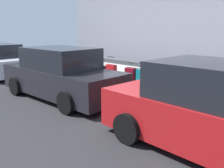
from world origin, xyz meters
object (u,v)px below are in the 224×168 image
suitcase_silver_4 (165,88)px  suitcase_black_10 (103,74)px  suitcase_red_2 (198,91)px  bollard_post (72,70)px  suitcase_teal_6 (142,80)px  suitcase_red_9 (111,74)px  parked_car_charcoal_1 (61,75)px  suitcase_olive_8 (121,80)px  fire_hydrant (81,69)px  suitcase_navy_5 (153,83)px  suitcase_maroon_7 (131,79)px  suitcase_olive_1 (216,97)px  suitcase_black_3 (181,91)px  parked_car_red_0 (216,111)px  suitcase_silver_11 (94,74)px

suitcase_silver_4 → suitcase_black_10: 3.04m
suitcase_red_2 → bollard_post: suitcase_red_2 is taller
suitcase_teal_6 → suitcase_red_9: suitcase_red_9 is taller
suitcase_red_2 → parked_car_charcoal_1: (3.79, 2.19, 0.26)m
suitcase_olive_8 → fire_hydrant: (2.39, 0.04, 0.13)m
suitcase_silver_4 → suitcase_red_2: bearing=-176.3°
suitcase_navy_5 → suitcase_olive_8: bearing=-2.1°
parked_car_charcoal_1 → suitcase_navy_5: bearing=-136.4°
suitcase_silver_4 → suitcase_black_10: size_ratio=0.93×
suitcase_maroon_7 → suitcase_olive_8: 0.54m
suitcase_red_9 → parked_car_charcoal_1: (0.17, 2.20, 0.26)m
suitcase_silver_4 → suitcase_navy_5: bearing=-0.3°
suitcase_olive_1 → suitcase_black_10: suitcase_black_10 is taller
suitcase_red_9 → fire_hydrant: (1.84, 0.07, 0.00)m
suitcase_black_3 → suitcase_teal_6: suitcase_teal_6 is taller
suitcase_navy_5 → parked_car_red_0: size_ratio=0.24×
suitcase_black_10 → suitcase_silver_4: bearing=178.2°
suitcase_olive_1 → bollard_post: size_ratio=1.09×
suitcase_silver_11 → bollard_post: 1.30m
suitcase_teal_6 → suitcase_silver_11: size_ratio=1.27×
fire_hydrant → suitcase_silver_4: bearing=179.8°
suitcase_silver_11 → suitcase_red_2: bearing=-179.8°
suitcase_maroon_7 → suitcase_black_10: (1.58, -0.07, -0.05)m
parked_car_charcoal_1 → suitcase_red_2: bearing=-150.0°
suitcase_olive_1 → suitcase_black_10: size_ratio=0.82×
suitcase_maroon_7 → suitcase_olive_1: bearing=179.1°
suitcase_maroon_7 → suitcase_black_3: bearing=-178.1°
fire_hydrant → suitcase_black_10: bearing=-176.6°
suitcase_silver_4 → suitcase_red_9: suitcase_red_9 is taller
suitcase_teal_6 → fire_hydrant: (3.42, 0.02, -0.00)m
parked_car_charcoal_1 → suitcase_olive_8: bearing=-108.3°
suitcase_red_9 → suitcase_red_2: bearing=179.8°
suitcase_red_9 → suitcase_silver_4: bearing=178.1°
bollard_post → parked_car_charcoal_1: bearing=136.9°
suitcase_olive_8 → suitcase_black_3: bearing=-179.2°
suitcase_navy_5 → suitcase_silver_11: suitcase_navy_5 is taller
suitcase_olive_8 → suitcase_black_10: suitcase_black_10 is taller
suitcase_teal_6 → parked_car_charcoal_1: parked_car_charcoal_1 is taller
suitcase_navy_5 → suitcase_silver_11: bearing=-1.0°
suitcase_olive_8 → fire_hydrant: bearing=1.0°
suitcase_red_2 → suitcase_olive_1: bearing=170.8°
fire_hydrant → parked_car_red_0: bearing=162.7°
suitcase_silver_11 → fire_hydrant: suitcase_silver_11 is taller
suitcase_silver_4 → suitcase_olive_8: size_ratio=1.44×
suitcase_navy_5 → suitcase_black_10: size_ratio=1.16×
suitcase_navy_5 → suitcase_olive_8: (1.51, -0.06, -0.12)m
suitcase_red_9 → suitcase_olive_1: bearing=178.6°
suitcase_black_3 → suitcase_maroon_7: 2.00m
suitcase_black_3 → bollard_post: suitcase_black_3 is taller
suitcase_red_2 → suitcase_silver_4: bearing=3.7°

